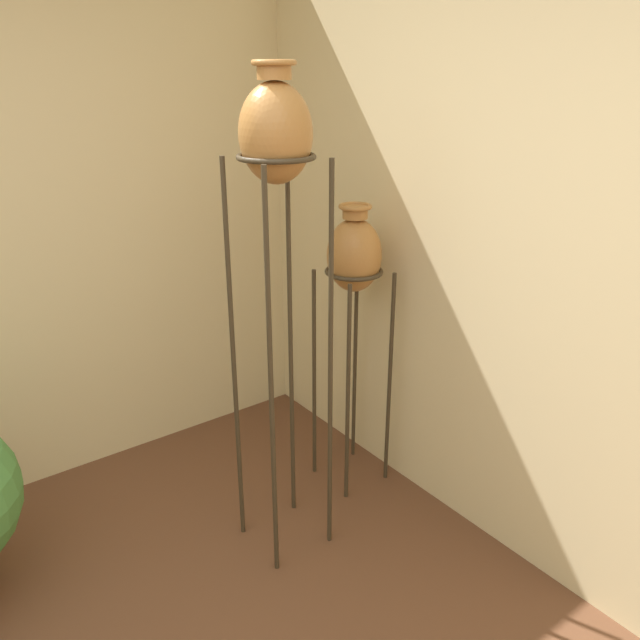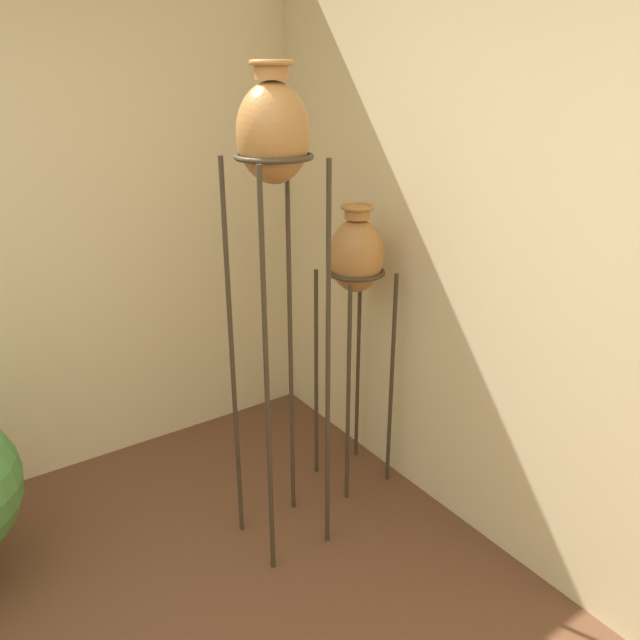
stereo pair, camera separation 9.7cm
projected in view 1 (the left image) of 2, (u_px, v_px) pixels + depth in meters
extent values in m
cube|color=beige|center=(619.00, 274.00, 2.13)|extent=(0.06, 8.10, 2.70)
cylinder|color=#382D1E|center=(271.00, 393.00, 2.38)|extent=(0.02, 0.02, 1.71)
cylinder|color=#382D1E|center=(330.00, 372.00, 2.54)|extent=(0.02, 0.02, 1.71)
cylinder|color=#382D1E|center=(234.00, 366.00, 2.59)|extent=(0.02, 0.02, 1.71)
cylinder|color=#382D1E|center=(291.00, 349.00, 2.75)|extent=(0.02, 0.02, 1.71)
torus|color=#382D1E|center=(276.00, 157.00, 2.25)|extent=(0.29, 0.29, 0.02)
ellipsoid|color=#A87038|center=(276.00, 134.00, 2.22)|extent=(0.27, 0.27, 0.36)
cylinder|color=#A87038|center=(274.00, 71.00, 2.14)|extent=(0.12, 0.12, 0.06)
torus|color=#A87038|center=(274.00, 63.00, 2.13)|extent=(0.16, 0.16, 0.02)
cylinder|color=#382D1E|center=(348.00, 398.00, 2.94)|extent=(0.02, 0.02, 1.13)
cylinder|color=#382D1E|center=(390.00, 382.00, 3.09)|extent=(0.02, 0.02, 1.13)
cylinder|color=#382D1E|center=(314.00, 377.00, 3.14)|extent=(0.02, 0.02, 1.13)
cylinder|color=#382D1E|center=(355.00, 363.00, 3.28)|extent=(0.02, 0.02, 1.13)
torus|color=#382D1E|center=(354.00, 271.00, 2.90)|extent=(0.27, 0.27, 0.02)
ellipsoid|color=#A87038|center=(354.00, 255.00, 2.87)|extent=(0.26, 0.26, 0.34)
cylinder|color=#A87038|center=(355.00, 212.00, 2.80)|extent=(0.11, 0.11, 0.05)
torus|color=#A87038|center=(355.00, 207.00, 2.79)|extent=(0.15, 0.15, 0.02)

